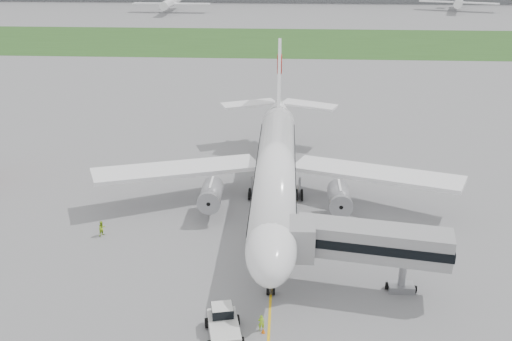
# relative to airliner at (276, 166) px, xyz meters

# --- Properties ---
(ground) EXTENTS (600.00, 600.00, 0.00)m
(ground) POSITION_rel_airliner_xyz_m (0.00, -4.87, -5.66)
(ground) COLOR gray
(ground) RESTS_ON ground
(apron_markings) EXTENTS (70.00, 70.00, 0.04)m
(apron_markings) POSITION_rel_airliner_xyz_m (0.00, -9.87, -5.66)
(apron_markings) COLOR yellow
(apron_markings) RESTS_ON ground
(grass_strip) EXTENTS (600.00, 50.00, 0.02)m
(grass_strip) POSITION_rel_airliner_xyz_m (0.00, 115.13, -5.65)
(grass_strip) COLOR #2A521F
(grass_strip) RESTS_ON ground
(airliner) EXTENTS (48.13, 53.95, 17.88)m
(airliner) POSITION_rel_airliner_xyz_m (0.00, 0.00, 0.00)
(airliner) COLOR white
(airliner) RESTS_ON ground
(pushback_tug) EXTENTS (3.99, 5.16, 2.41)m
(pushback_tug) POSITION_rel_airliner_xyz_m (-4.07, -26.17, -4.55)
(pushback_tug) COLOR silver
(pushback_tug) RESTS_ON ground
(jet_bridge) EXTENTS (16.26, 5.88, 7.41)m
(jet_bridge) POSITION_rel_airliner_xyz_m (8.88, -18.50, -0.18)
(jet_bridge) COLOR gray
(jet_bridge) RESTS_ON ground
(safety_cone_left) EXTENTS (0.35, 0.35, 0.48)m
(safety_cone_left) POSITION_rel_airliner_xyz_m (-0.50, -25.80, -5.42)
(safety_cone_left) COLOR orange
(safety_cone_left) RESTS_ON ground
(ground_crew_near) EXTENTS (0.64, 0.46, 1.64)m
(ground_crew_near) POSITION_rel_airliner_xyz_m (-0.70, -25.40, -4.84)
(ground_crew_near) COLOR #A5EB27
(ground_crew_near) RESTS_ON ground
(ground_crew_far) EXTENTS (1.10, 1.17, 1.90)m
(ground_crew_far) POSITION_rel_airliner_xyz_m (-20.37, -9.14, -4.71)
(ground_crew_far) COLOR #96C520
(ground_crew_far) RESTS_ON ground
(distant_aircraft_left) EXTENTS (33.61, 29.85, 12.55)m
(distant_aircraft_left) POSITION_rel_airliner_xyz_m (-48.08, 179.47, -5.66)
(distant_aircraft_left) COLOR white
(distant_aircraft_left) RESTS_ON ground
(distant_aircraft_right) EXTENTS (39.74, 37.15, 12.55)m
(distant_aircraft_right) POSITION_rel_airliner_xyz_m (74.67, 190.62, -5.66)
(distant_aircraft_right) COLOR white
(distant_aircraft_right) RESTS_ON ground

